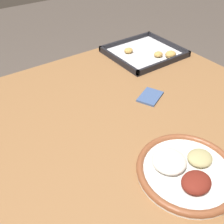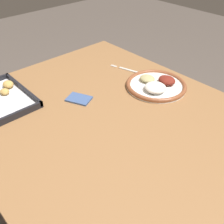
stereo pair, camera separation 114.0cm
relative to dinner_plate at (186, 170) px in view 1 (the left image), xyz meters
The scene contains 4 objects.
dining_table 0.33m from the dinner_plate, 98.71° to the left, with size 1.29×1.01×0.76m.
dinner_plate is the anchor object (origin of this frame).
baking_tray 0.73m from the dinner_plate, 57.94° to the left, with size 0.33×0.30×0.04m.
napkin 0.37m from the dinner_plate, 63.85° to the left, with size 0.12×0.11×0.01m.
Camera 1 is at (-0.39, -0.57, 1.34)m, focal length 42.00 mm.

